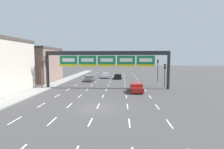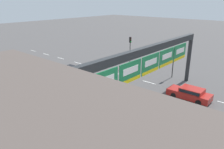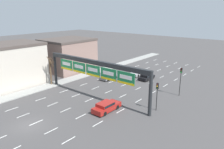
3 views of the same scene
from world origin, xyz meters
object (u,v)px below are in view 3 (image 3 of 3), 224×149
car_black (146,77)px  car_grey (109,76)px  car_silver (138,72)px  traffic_light_mid_block (181,76)px  traffic_light_near_gantry (157,91)px  tree_bare_second (51,69)px  sign_gantry (94,68)px  car_red (106,106)px

car_black → car_grey: car_grey is taller
car_silver → traffic_light_mid_block: 14.31m
traffic_light_near_gantry → traffic_light_mid_block: 7.96m
traffic_light_mid_block → car_grey: bearing=-178.1°
tree_bare_second → sign_gantry: bearing=2.5°
sign_gantry → car_grey: 11.73m
car_silver → car_grey: size_ratio=1.04×
car_silver → traffic_light_mid_block: (12.60, -6.15, 2.85)m
car_silver → car_red: size_ratio=0.92×
sign_gantry → car_black: (1.61, 14.61, -4.63)m
car_black → traffic_light_near_gantry: 15.53m
car_black → car_red: bearing=-79.0°
traffic_light_near_gantry → traffic_light_mid_block: (0.29, 7.94, 0.49)m
traffic_light_mid_block → tree_bare_second: tree_bare_second is taller
sign_gantry → car_silver: size_ratio=4.95×
sign_gantry → car_red: size_ratio=4.56×
car_black → car_red: size_ratio=0.84×
sign_gantry → car_black: 15.41m
car_black → car_grey: (-6.52, -5.01, 0.03)m
car_black → car_grey: 8.23m
car_grey → car_red: bearing=-51.2°
traffic_light_near_gantry → traffic_light_mid_block: traffic_light_mid_block is taller
sign_gantry → traffic_light_near_gantry: size_ratio=5.08×
traffic_light_near_gantry → tree_bare_second: (-21.98, -2.69, 0.16)m
car_black → tree_bare_second: tree_bare_second is taller
car_red → traffic_light_mid_block: bearing=65.3°
car_black → traffic_light_mid_block: traffic_light_mid_block is taller
car_black → car_grey: bearing=-142.5°
sign_gantry → traffic_light_near_gantry: 11.06m
car_silver → car_black: car_silver is taller
sign_gantry → car_grey: size_ratio=5.12×
car_silver → car_red: bearing=-70.6°
traffic_light_near_gantry → tree_bare_second: tree_bare_second is taller
car_silver → traffic_light_near_gantry: traffic_light_near_gantry is taller
car_red → traffic_light_mid_block: size_ratio=0.95×
car_black → car_grey: size_ratio=0.94×
car_grey → tree_bare_second: (-6.46, -10.10, 2.53)m
car_grey → traffic_light_mid_block: traffic_light_mid_block is taller
tree_bare_second → traffic_light_mid_block: bearing=25.5°
sign_gantry → car_grey: (-4.91, 9.60, -4.60)m
car_silver → traffic_light_near_gantry: bearing=-48.8°
car_black → traffic_light_near_gantry: traffic_light_near_gantry is taller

